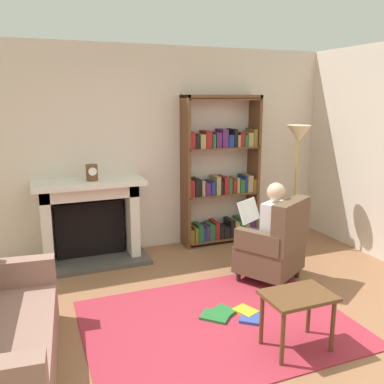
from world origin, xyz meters
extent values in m
plane|color=#916141|center=(0.00, 0.00, 0.00)|extent=(14.00, 14.00, 0.00)
cube|color=beige|center=(0.00, 2.55, 1.35)|extent=(5.60, 0.10, 2.70)
cube|color=beige|center=(2.65, 1.25, 1.35)|extent=(0.10, 5.20, 2.70)
cube|color=#A22A3A|center=(0.00, 0.30, 0.01)|extent=(2.40, 1.80, 0.01)
cube|color=#4C4742|center=(-0.85, 2.18, 0.03)|extent=(1.37, 0.64, 0.05)
cube|color=black|center=(-0.85, 2.40, 0.40)|extent=(0.85, 0.20, 0.70)
cube|color=silver|center=(-1.37, 2.28, 0.50)|extent=(0.12, 0.44, 1.00)
cube|color=silver|center=(-0.32, 2.28, 0.50)|extent=(0.12, 0.44, 1.00)
cube|color=silver|center=(-0.85, 2.28, 0.92)|extent=(1.17, 0.44, 0.16)
cube|color=silver|center=(-0.85, 2.22, 1.03)|extent=(1.33, 0.56, 0.06)
cylinder|color=brown|center=(-0.81, 2.20, 1.15)|extent=(0.14, 0.14, 0.20)
cylinder|color=white|center=(-0.81, 2.14, 1.18)|extent=(0.10, 0.01, 0.10)
cube|color=brown|center=(0.45, 2.34, 1.04)|extent=(0.04, 0.32, 2.07)
cube|color=brown|center=(1.51, 2.34, 1.04)|extent=(0.04, 0.32, 2.07)
cube|color=brown|center=(0.98, 2.34, 2.05)|extent=(1.10, 0.32, 0.04)
cube|color=brown|center=(0.98, 2.34, 0.06)|extent=(1.06, 0.32, 0.02)
cube|color=brown|center=(0.51, 2.33, 0.16)|extent=(0.05, 0.26, 0.18)
cube|color=brown|center=(0.57, 2.33, 0.17)|extent=(0.05, 0.26, 0.20)
cube|color=#1E592D|center=(0.64, 2.33, 0.19)|extent=(0.07, 0.26, 0.23)
cube|color=navy|center=(0.70, 2.33, 0.17)|extent=(0.04, 0.26, 0.19)
cube|color=#4C1E59|center=(0.75, 2.33, 0.18)|extent=(0.05, 0.26, 0.21)
cube|color=#1E592D|center=(0.81, 2.33, 0.18)|extent=(0.08, 0.26, 0.22)
cube|color=maroon|center=(0.89, 2.33, 0.20)|extent=(0.06, 0.26, 0.25)
cube|color=black|center=(0.96, 2.33, 0.17)|extent=(0.07, 0.26, 0.19)
cube|color=black|center=(1.04, 2.33, 0.15)|extent=(0.08, 0.26, 0.16)
cube|color=black|center=(1.13, 2.33, 0.20)|extent=(0.06, 0.26, 0.25)
cube|color=#997F4C|center=(1.21, 2.33, 0.18)|extent=(0.07, 0.26, 0.23)
cube|color=#1E592D|center=(1.29, 2.33, 0.20)|extent=(0.09, 0.26, 0.26)
cube|color=#997F4C|center=(1.37, 2.33, 0.16)|extent=(0.07, 0.26, 0.18)
cube|color=#4C1E59|center=(1.45, 2.33, 0.20)|extent=(0.08, 0.26, 0.25)
cube|color=brown|center=(0.98, 2.34, 0.71)|extent=(1.06, 0.32, 0.02)
cube|color=maroon|center=(0.51, 2.33, 0.84)|extent=(0.06, 0.26, 0.23)
cube|color=black|center=(0.60, 2.33, 0.84)|extent=(0.08, 0.26, 0.24)
cube|color=#997F4C|center=(0.67, 2.33, 0.83)|extent=(0.04, 0.26, 0.21)
cube|color=#4C1E59|center=(0.74, 2.33, 0.81)|extent=(0.07, 0.26, 0.17)
cube|color=navy|center=(0.82, 2.33, 0.82)|extent=(0.06, 0.26, 0.19)
cube|color=#997F4C|center=(0.90, 2.33, 0.85)|extent=(0.07, 0.26, 0.25)
cube|color=black|center=(0.95, 2.33, 0.82)|extent=(0.04, 0.26, 0.19)
cube|color=maroon|center=(1.02, 2.33, 0.84)|extent=(0.06, 0.26, 0.24)
cube|color=#1E592D|center=(1.08, 2.33, 0.83)|extent=(0.06, 0.26, 0.22)
cube|color=maroon|center=(1.14, 2.33, 0.82)|extent=(0.05, 0.26, 0.19)
cube|color=#997F4C|center=(1.20, 2.33, 0.83)|extent=(0.04, 0.26, 0.21)
cube|color=#1E592D|center=(1.27, 2.33, 0.82)|extent=(0.08, 0.26, 0.19)
cube|color=navy|center=(1.33, 2.33, 0.84)|extent=(0.04, 0.26, 0.23)
cube|color=#997F4C|center=(1.40, 2.33, 0.84)|extent=(0.08, 0.26, 0.24)
cube|color=brown|center=(1.48, 2.33, 0.81)|extent=(0.07, 0.26, 0.18)
cube|color=brown|center=(0.98, 2.34, 1.36)|extent=(1.06, 0.32, 0.02)
cube|color=maroon|center=(0.52, 2.33, 1.48)|extent=(0.06, 0.26, 0.22)
cube|color=black|center=(0.58, 2.33, 1.46)|extent=(0.05, 0.26, 0.18)
cube|color=#997F4C|center=(0.66, 2.33, 1.47)|extent=(0.08, 0.26, 0.19)
cube|color=maroon|center=(0.75, 2.33, 1.49)|extent=(0.08, 0.26, 0.23)
cube|color=#1E592D|center=(0.82, 2.33, 1.47)|extent=(0.04, 0.26, 0.19)
cube|color=#4C1E59|center=(0.89, 2.33, 1.48)|extent=(0.08, 0.26, 0.20)
cube|color=#4C1E59|center=(0.99, 2.33, 1.50)|extent=(0.08, 0.26, 0.24)
cube|color=navy|center=(1.08, 2.33, 1.46)|extent=(0.08, 0.26, 0.17)
cube|color=black|center=(1.15, 2.33, 1.50)|extent=(0.05, 0.26, 0.24)
cube|color=#997F4C|center=(1.20, 2.33, 1.46)|extent=(0.04, 0.26, 0.16)
cube|color=maroon|center=(1.25, 2.33, 1.47)|extent=(0.06, 0.26, 0.20)
cube|color=#1E592D|center=(1.31, 2.33, 1.45)|extent=(0.05, 0.26, 0.16)
cube|color=#997F4C|center=(1.38, 2.33, 1.47)|extent=(0.07, 0.26, 0.19)
cube|color=brown|center=(1.45, 2.33, 1.49)|extent=(0.06, 0.26, 0.24)
cube|color=brown|center=(0.98, 2.34, 2.01)|extent=(1.06, 0.32, 0.02)
cylinder|color=#331E14|center=(1.04, 1.30, 0.06)|extent=(0.05, 0.05, 0.12)
cylinder|color=#331E14|center=(0.60, 1.03, 0.06)|extent=(0.05, 0.05, 0.12)
cylinder|color=#331E14|center=(1.29, 0.88, 0.06)|extent=(0.05, 0.05, 0.12)
cylinder|color=#331E14|center=(0.85, 0.62, 0.06)|extent=(0.05, 0.05, 0.12)
cube|color=brown|center=(0.94, 0.96, 0.27)|extent=(0.86, 0.84, 0.30)
cube|color=brown|center=(1.07, 0.75, 0.70)|extent=(0.63, 0.47, 0.55)
cube|color=brown|center=(1.18, 1.10, 0.53)|extent=(0.38, 0.52, 0.22)
cube|color=brown|center=(0.71, 0.82, 0.53)|extent=(0.38, 0.52, 0.22)
cube|color=silver|center=(0.97, 0.91, 0.67)|extent=(0.38, 0.34, 0.50)
sphere|color=#D8AD8C|center=(0.97, 0.91, 1.04)|extent=(0.20, 0.20, 0.20)
cube|color=#191E3F|center=(0.94, 1.13, 0.47)|extent=(0.31, 0.40, 0.12)
cube|color=#191E3F|center=(0.80, 1.05, 0.47)|extent=(0.31, 0.40, 0.12)
cylinder|color=#191E3F|center=(0.84, 1.29, 0.21)|extent=(0.10, 0.10, 0.42)
cylinder|color=#191E3F|center=(0.70, 1.21, 0.21)|extent=(0.10, 0.10, 0.42)
cube|color=white|center=(0.80, 1.20, 0.77)|extent=(0.36, 0.28, 0.25)
cube|color=#936C5F|center=(-1.78, 0.18, 0.20)|extent=(0.86, 1.76, 0.40)
cube|color=#936C5F|center=(-1.71, 0.95, 0.52)|extent=(0.71, 0.22, 0.24)
cube|color=brown|center=(0.43, -0.29, 0.48)|extent=(0.56, 0.39, 0.03)
cylinder|color=brown|center=(0.20, -0.44, 0.23)|extent=(0.04, 0.04, 0.46)
cylinder|color=brown|center=(0.67, -0.44, 0.23)|extent=(0.04, 0.04, 0.46)
cylinder|color=brown|center=(0.20, -0.13, 0.23)|extent=(0.04, 0.04, 0.46)
cylinder|color=brown|center=(0.67, -0.13, 0.23)|extent=(0.04, 0.04, 0.46)
cube|color=#267233|center=(0.02, 0.39, 0.02)|extent=(0.32, 0.32, 0.03)
cube|color=gold|center=(0.32, 0.36, 0.03)|extent=(0.23, 0.26, 0.03)
cube|color=#334CA5|center=(0.32, 0.25, 0.03)|extent=(0.29, 0.30, 0.03)
cube|color=#267233|center=(0.09, 0.42, 0.03)|extent=(0.33, 0.31, 0.03)
cylinder|color=#B7933F|center=(1.86, 1.80, 0.01)|extent=(0.24, 0.24, 0.03)
cylinder|color=#B7933F|center=(1.86, 1.80, 0.75)|extent=(0.03, 0.03, 1.44)
cone|color=beige|center=(1.86, 1.80, 1.57)|extent=(0.32, 0.32, 0.22)
camera|label=1|loc=(-1.50, -2.84, 2.05)|focal=38.90mm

